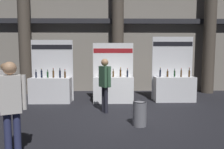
% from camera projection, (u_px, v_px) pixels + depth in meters
% --- Properties ---
extents(ground_plane, '(27.03, 27.03, 0.00)m').
position_uv_depth(ground_plane, '(124.00, 119.00, 5.98)').
color(ground_plane, black).
extents(hall_colonnade, '(13.51, 1.08, 6.38)m').
position_uv_depth(hall_colonnade, '(117.00, 29.00, 10.38)').
color(hall_colonnade, gray).
rests_on(hall_colonnade, ground_plane).
extents(exhibitor_booth_0, '(1.65, 0.66, 2.45)m').
position_uv_depth(exhibitor_booth_0, '(51.00, 87.00, 8.10)').
color(exhibitor_booth_0, white).
rests_on(exhibitor_booth_0, ground_plane).
extents(exhibitor_booth_1, '(1.62, 0.66, 2.33)m').
position_uv_depth(exhibitor_booth_1, '(113.00, 87.00, 8.15)').
color(exhibitor_booth_1, white).
rests_on(exhibitor_booth_1, ground_plane).
extents(exhibitor_booth_2, '(1.67, 0.66, 2.60)m').
position_uv_depth(exhibitor_booth_2, '(174.00, 86.00, 8.33)').
color(exhibitor_booth_2, white).
rests_on(exhibitor_booth_2, ground_plane).
extents(trash_bin, '(0.36, 0.36, 0.66)m').
position_uv_depth(trash_bin, '(140.00, 113.00, 5.42)').
color(trash_bin, slate).
rests_on(trash_bin, ground_plane).
extents(visitor_0, '(0.47, 0.36, 1.75)m').
position_uv_depth(visitor_0, '(11.00, 102.00, 3.64)').
color(visitor_0, navy).
rests_on(visitor_0, ground_plane).
extents(visitor_2, '(0.45, 0.48, 1.60)m').
position_uv_depth(visitor_2, '(5.00, 83.00, 6.63)').
color(visitor_2, maroon).
rests_on(visitor_2, ground_plane).
extents(visitor_6, '(0.40, 0.45, 1.74)m').
position_uv_depth(visitor_6, '(105.00, 81.00, 6.59)').
color(visitor_6, '#23232D').
rests_on(visitor_6, ground_plane).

